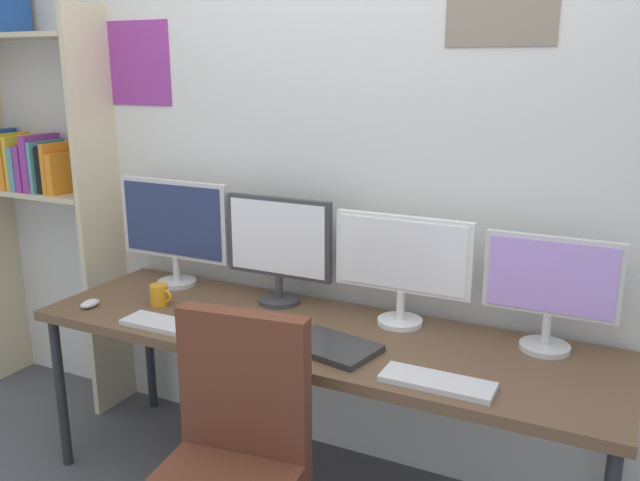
{
  "coord_description": "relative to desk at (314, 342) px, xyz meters",
  "views": [
    {
      "loc": [
        1.07,
        -1.52,
        1.73
      ],
      "look_at": [
        0.0,
        0.65,
        1.09
      ],
      "focal_mm": 36.85,
      "sensor_mm": 36.0,
      "label": 1
    }
  ],
  "objects": [
    {
      "name": "monitor_center_right",
      "position": [
        0.28,
        0.21,
        0.31
      ],
      "size": [
        0.55,
        0.18,
        0.44
      ],
      "color": "silver",
      "rests_on": "desk"
    },
    {
      "name": "monitor_far_left",
      "position": [
        -0.83,
        0.21,
        0.34
      ],
      "size": [
        0.58,
        0.18,
        0.5
      ],
      "color": "silver",
      "rests_on": "desk"
    },
    {
      "name": "keyboard_left",
      "position": [
        -0.56,
        -0.23,
        0.06
      ],
      "size": [
        0.33,
        0.13,
        0.02
      ],
      "primitive_type": "cube",
      "color": "silver",
      "rests_on": "desk"
    },
    {
      "name": "wall_back",
      "position": [
        -0.0,
        0.42,
        0.61
      ],
      "size": [
        4.7,
        0.11,
        2.6
      ],
      "color": "silver",
      "rests_on": "ground_plane"
    },
    {
      "name": "bookshelf",
      "position": [
        -1.76,
        0.23,
        0.61
      ],
      "size": [
        0.83,
        0.28,
        2.18
      ],
      "color": "beige",
      "rests_on": "ground_plane"
    },
    {
      "name": "laptop_closed",
      "position": [
        0.14,
        -0.14,
        0.06
      ],
      "size": [
        0.36,
        0.28,
        0.02
      ],
      "primitive_type": "cube",
      "rotation": [
        0.0,
        0.0,
        -0.21
      ],
      "color": "#2D2D2D",
      "rests_on": "desk"
    },
    {
      "name": "keyboard_right",
      "position": [
        0.56,
        -0.23,
        0.06
      ],
      "size": [
        0.37,
        0.13,
        0.02
      ],
      "primitive_type": "cube",
      "color": "silver",
      "rests_on": "desk"
    },
    {
      "name": "coffee_mug",
      "position": [
        -0.72,
        -0.04,
        0.09
      ],
      "size": [
        0.11,
        0.08,
        0.09
      ],
      "color": "orange",
      "rests_on": "desk"
    },
    {
      "name": "monitor_far_right",
      "position": [
        0.83,
        0.21,
        0.29
      ],
      "size": [
        0.47,
        0.18,
        0.42
      ],
      "color": "silver",
      "rests_on": "desk"
    },
    {
      "name": "desk",
      "position": [
        0.0,
        0.0,
        0.0
      ],
      "size": [
        2.3,
        0.68,
        0.74
      ],
      "color": "brown",
      "rests_on": "ground_plane"
    },
    {
      "name": "computer_mouse",
      "position": [
        -0.97,
        -0.2,
        0.07
      ],
      "size": [
        0.06,
        0.1,
        0.03
      ],
      "primitive_type": "ellipsoid",
      "color": "silver",
      "rests_on": "desk"
    },
    {
      "name": "monitor_center_left",
      "position": [
        -0.28,
        0.21,
        0.31
      ],
      "size": [
        0.49,
        0.18,
        0.47
      ],
      "color": "#38383D",
      "rests_on": "desk"
    }
  ]
}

